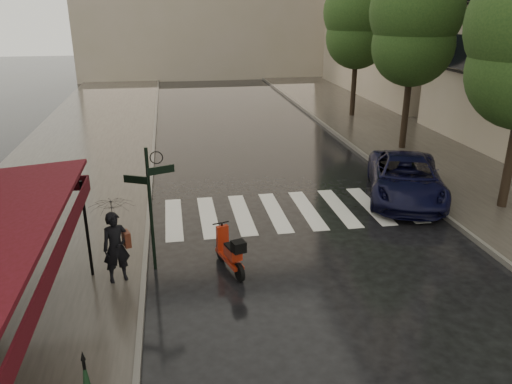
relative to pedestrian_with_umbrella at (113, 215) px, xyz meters
name	(u,v)px	position (x,y,z in m)	size (l,w,h in m)	color
ground	(215,338)	(2.00, -2.39, -1.76)	(120.00, 120.00, 0.00)	black
sidewalk_near	(76,165)	(-2.50, 9.61, -1.70)	(6.00, 60.00, 0.12)	#38332D
sidewalk_far	(417,148)	(12.25, 9.61, -1.70)	(5.50, 60.00, 0.12)	#38332D
curb_near	(153,161)	(0.55, 9.61, -1.68)	(0.12, 60.00, 0.16)	#595651
curb_far	(358,151)	(9.45, 9.61, -1.68)	(0.12, 60.00, 0.16)	#595651
crosswalk	(291,211)	(4.97, 3.61, -1.75)	(7.85, 3.20, 0.01)	silver
signpost	(150,200)	(0.80, 0.61, 0.07)	(1.17, 0.29, 3.10)	black
tree_mid	(416,18)	(11.50, 9.61, 3.83)	(3.80, 3.80, 8.34)	black
tree_far	(358,17)	(11.70, 16.61, 3.70)	(3.80, 3.80, 8.16)	black
pedestrian_with_umbrella	(113,215)	(0.00, 0.00, 0.00)	(1.29, 1.30, 2.47)	black
scooter	(230,253)	(2.62, 0.19, -1.27)	(0.69, 1.57, 1.06)	black
parked_car	(406,178)	(9.00, 4.11, -1.06)	(2.31, 5.01, 1.39)	black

